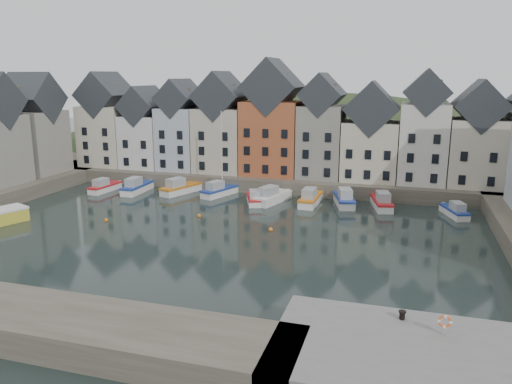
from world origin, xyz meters
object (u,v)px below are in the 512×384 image
at_px(mooring_bollard, 402,315).
at_px(life_ring_post, 445,322).
at_px(boat_d, 219,190).
at_px(boat_a, 104,187).

xyz_separation_m(mooring_bollard, life_ring_post, (2.42, -1.36, 0.55)).
bearing_deg(mooring_bollard, life_ring_post, -29.22).
xyz_separation_m(boat_d, mooring_bollard, (26.07, -35.67, 1.50)).
bearing_deg(mooring_bollard, boat_a, 142.67).
bearing_deg(mooring_bollard, boat_d, 126.16).
distance_m(boat_a, boat_d, 17.76).
bearing_deg(boat_a, life_ring_post, -31.41).
xyz_separation_m(boat_a, life_ring_post, (46.10, -34.66, 2.17)).
relative_size(boat_a, life_ring_post, 4.75).
distance_m(boat_a, life_ring_post, 57.71).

